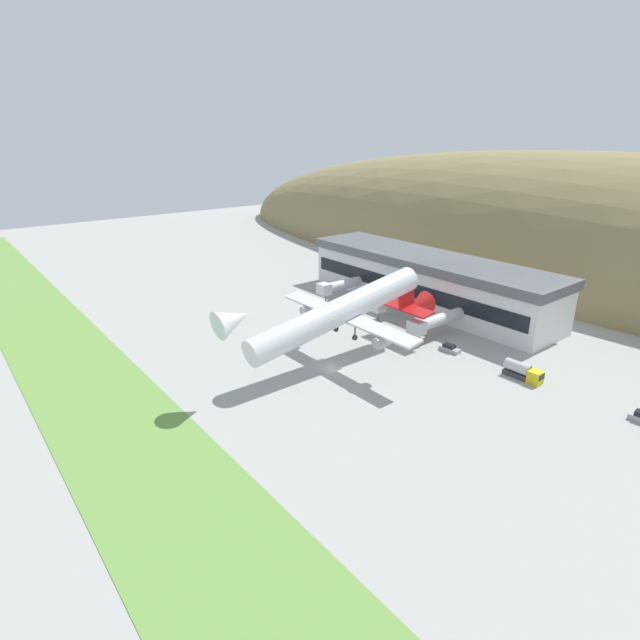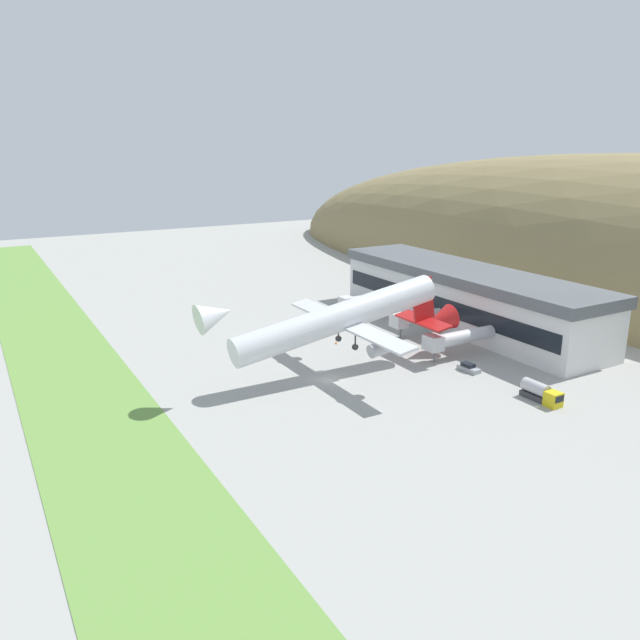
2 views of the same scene
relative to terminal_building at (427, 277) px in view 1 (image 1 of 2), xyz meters
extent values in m
plane|color=#9E9E99|center=(14.79, -44.66, -7.40)|extent=(421.16, 421.16, 0.00)
cube|color=#669342|center=(14.79, -83.52, -7.36)|extent=(379.05, 19.56, 0.08)
ellipsoid|color=olive|center=(9.34, 59.34, -7.40)|extent=(350.25, 81.54, 75.70)
cube|color=silver|center=(0.00, 0.02, -0.88)|extent=(70.62, 16.50, 13.06)
cube|color=#565B60|center=(0.00, 0.02, 4.48)|extent=(71.82, 17.70, 2.35)
cube|color=black|center=(0.00, -8.28, -1.53)|extent=(67.79, 0.16, 3.66)
cylinder|color=silver|center=(-16.93, -14.59, -3.40)|extent=(2.60, 12.70, 2.60)
cube|color=silver|center=(-16.93, -20.94, -3.40)|extent=(3.38, 2.86, 2.86)
cylinder|color=slate|center=(-16.93, -20.44, -5.40)|extent=(0.36, 0.36, 4.00)
cylinder|color=silver|center=(1.47, -13.83, -3.40)|extent=(2.60, 11.18, 2.60)
cube|color=silver|center=(1.47, -19.42, -3.40)|extent=(3.38, 2.86, 2.86)
cylinder|color=slate|center=(1.47, -18.92, -5.40)|extent=(0.36, 0.36, 4.00)
cylinder|color=silver|center=(16.96, -15.63, -3.40)|extent=(2.60, 14.80, 2.60)
cube|color=silver|center=(16.96, -23.03, -3.40)|extent=(3.38, 2.86, 2.86)
cylinder|color=slate|center=(16.96, -22.53, -5.40)|extent=(0.36, 0.36, 4.00)
cylinder|color=silver|center=(13.02, -41.79, 3.03)|extent=(5.13, 40.42, 11.55)
cone|color=silver|center=(13.02, -64.37, 6.73)|extent=(5.03, 6.38, 5.88)
cone|color=red|center=(13.02, -18.71, -0.75)|extent=(5.03, 7.40, 6.04)
cube|color=red|center=(13.02, -22.76, 4.04)|extent=(0.50, 5.89, 8.88)
cube|color=red|center=(13.02, -22.51, -0.13)|extent=(13.34, 3.60, 0.94)
cube|color=silver|center=(13.02, -39.82, 1.81)|extent=(36.28, 3.63, 1.03)
cylinder|color=#9E9EA3|center=(2.13, -40.35, 0.35)|extent=(2.30, 3.92, 2.85)
cylinder|color=#9E9EA3|center=(23.90, -40.35, 0.35)|extent=(2.30, 3.92, 2.85)
cylinder|color=#2D2D2D|center=(10.19, -39.82, -0.70)|extent=(0.28, 0.28, 2.20)
cylinder|color=#2D2D2D|center=(10.19, -39.82, -1.80)|extent=(0.45, 1.10, 1.10)
cylinder|color=#2D2D2D|center=(15.84, -39.82, -0.70)|extent=(0.28, 0.28, 2.20)
cylinder|color=#2D2D2D|center=(15.84, -39.82, -1.80)|extent=(0.45, 1.10, 1.10)
cylinder|color=#2D2D2D|center=(13.02, -55.65, 2.00)|extent=(0.22, 0.22, 1.98)
cylinder|color=#2D2D2D|center=(13.02, -55.65, 1.01)|extent=(0.30, 0.82, 0.82)
cube|color=#999EA3|center=(23.80, -20.17, -6.99)|extent=(4.51, 2.09, 0.83)
cube|color=black|center=(23.58, -20.19, -6.24)|extent=(2.52, 1.68, 0.68)
cube|color=gold|center=(42.35, -19.68, -6.20)|extent=(2.31, 2.25, 2.41)
cube|color=black|center=(43.52, -19.67, -5.76)|extent=(0.10, 1.90, 1.06)
cube|color=#38383D|center=(38.77, -19.71, -6.95)|extent=(4.89, 2.05, 0.90)
cylinder|color=#B7B7BC|center=(38.77, -19.71, -5.44)|extent=(4.65, 2.16, 2.12)
cube|color=orange|center=(-2.00, -32.88, -7.39)|extent=(0.52, 0.52, 0.03)
cone|color=orange|center=(-2.00, -32.88, -7.10)|extent=(0.40, 0.40, 0.55)
camera|label=1|loc=(81.26, -100.57, 35.18)|focal=28.00mm
camera|label=2|loc=(103.08, -97.01, 32.75)|focal=35.00mm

